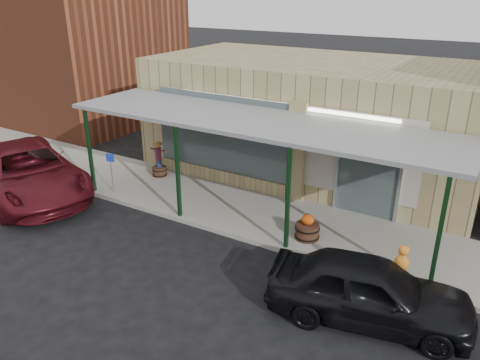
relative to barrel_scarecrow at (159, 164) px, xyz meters
The scene contains 10 objects.
ground 6.24m from the barrel_scarecrow, 44.34° to the right, with size 120.00×120.00×0.00m, color black.
sidewalk 4.54m from the barrel_scarecrow, ahead, with size 40.00×3.20×0.15m, color gray.
storefront 6.04m from the barrel_scarecrow, 40.69° to the left, with size 12.00×6.25×4.20m.
awning 5.11m from the barrel_scarecrow, ahead, with size 12.00×3.00×3.04m.
block_buildings_near 8.67m from the barrel_scarecrow, 36.98° to the left, with size 61.00×8.00×8.00m.
barrel_scarecrow is the anchor object (origin of this frame).
barrel_pumpkin 6.71m from the barrel_scarecrow, 12.75° to the right, with size 0.70×0.70×0.79m.
handicap_sign 2.03m from the barrel_scarecrow, 101.82° to the right, with size 0.28×0.09×1.38m.
parked_sedan 9.71m from the barrel_scarecrow, 22.89° to the right, with size 4.54×2.53×1.57m.
car_maroon 4.46m from the barrel_scarecrow, 131.49° to the right, with size 2.85×6.17×1.72m, color #531017.
Camera 1 is at (6.40, -7.88, 6.70)m, focal length 35.00 mm.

